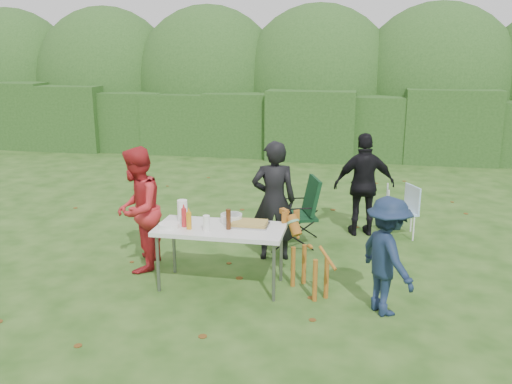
% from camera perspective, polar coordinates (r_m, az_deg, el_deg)
% --- Properties ---
extents(ground, '(80.00, 80.00, 0.00)m').
position_cam_1_polar(ground, '(6.73, -0.65, -9.29)').
color(ground, '#1E4211').
extents(hedge_row, '(22.00, 1.40, 1.70)m').
position_cam_1_polar(hedge_row, '(14.20, 5.91, 7.10)').
color(hedge_row, '#23471C').
rests_on(hedge_row, ground).
extents(shrub_backdrop, '(20.00, 2.60, 3.20)m').
position_cam_1_polar(shrub_backdrop, '(15.71, 6.53, 10.58)').
color(shrub_backdrop, '#3D6628').
rests_on(shrub_backdrop, ground).
extents(folding_table, '(1.50, 0.70, 0.74)m').
position_cam_1_polar(folding_table, '(6.35, -3.77, -4.17)').
color(folding_table, silver).
rests_on(folding_table, ground).
extents(person_cook, '(0.66, 0.50, 1.61)m').
position_cam_1_polar(person_cook, '(7.17, 1.89, -0.93)').
color(person_cook, black).
rests_on(person_cook, ground).
extents(person_red_jacket, '(0.69, 0.84, 1.59)m').
position_cam_1_polar(person_red_jacket, '(6.98, -12.36, -1.81)').
color(person_red_jacket, '#B42126').
rests_on(person_red_jacket, ground).
extents(person_black_puffy, '(0.98, 0.59, 1.56)m').
position_cam_1_polar(person_black_puffy, '(8.27, 11.33, 0.75)').
color(person_black_puffy, black).
rests_on(person_black_puffy, ground).
extents(child, '(0.84, 0.96, 1.29)m').
position_cam_1_polar(child, '(5.89, 13.65, -6.59)').
color(child, '#15243F').
rests_on(child, ground).
extents(dog, '(0.86, 0.92, 0.86)m').
position_cam_1_polar(dog, '(6.30, 5.68, -6.88)').
color(dog, '#97591C').
rests_on(dog, ground).
extents(camping_chair, '(0.80, 0.80, 1.01)m').
position_cam_1_polar(camping_chair, '(7.73, 4.18, -2.10)').
color(camping_chair, black).
rests_on(camping_chair, ground).
extents(lawn_chair, '(0.61, 0.61, 0.77)m').
position_cam_1_polar(lawn_chair, '(8.44, 14.93, -1.93)').
color(lawn_chair, '#53A8E4').
rests_on(lawn_chair, ground).
extents(food_tray, '(0.45, 0.30, 0.02)m').
position_cam_1_polar(food_tray, '(6.36, -0.68, -3.50)').
color(food_tray, '#B7B7BA').
rests_on(food_tray, folding_table).
extents(focaccia_bread, '(0.40, 0.26, 0.04)m').
position_cam_1_polar(focaccia_bread, '(6.35, -0.69, -3.26)').
color(focaccia_bread, '#AF9245').
rests_on(focaccia_bread, food_tray).
extents(mustard_bottle, '(0.06, 0.06, 0.20)m').
position_cam_1_polar(mustard_bottle, '(6.27, -7.07, -3.02)').
color(mustard_bottle, orange).
rests_on(mustard_bottle, folding_table).
extents(ketchup_bottle, '(0.06, 0.06, 0.22)m').
position_cam_1_polar(ketchup_bottle, '(6.36, -7.59, -2.69)').
color(ketchup_bottle, red).
rests_on(ketchup_bottle, folding_table).
extents(beer_bottle, '(0.06, 0.06, 0.24)m').
position_cam_1_polar(beer_bottle, '(6.23, -2.92, -2.87)').
color(beer_bottle, '#47230F').
rests_on(beer_bottle, folding_table).
extents(paper_towel_roll, '(0.12, 0.12, 0.26)m').
position_cam_1_polar(paper_towel_roll, '(6.57, -7.75, -1.95)').
color(paper_towel_roll, white).
rests_on(paper_towel_roll, folding_table).
extents(cup_stack, '(0.08, 0.08, 0.18)m').
position_cam_1_polar(cup_stack, '(6.20, -5.24, -3.28)').
color(cup_stack, white).
rests_on(cup_stack, folding_table).
extents(pasta_bowl, '(0.26, 0.26, 0.10)m').
position_cam_1_polar(pasta_bowl, '(6.49, -2.60, -2.76)').
color(pasta_bowl, silver).
rests_on(pasta_bowl, folding_table).
extents(plate_stack, '(0.24, 0.24, 0.05)m').
position_cam_1_polar(plate_stack, '(6.38, -9.15, -3.49)').
color(plate_stack, white).
rests_on(plate_stack, folding_table).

